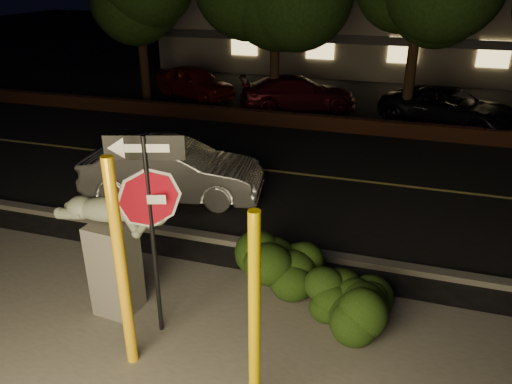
# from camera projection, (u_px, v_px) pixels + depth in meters

# --- Properties ---
(ground) EXTENTS (90.00, 90.00, 0.00)m
(ground) POSITION_uv_depth(u_px,v_px,m) (321.00, 142.00, 16.31)
(ground) COLOR black
(ground) RESTS_ON ground
(road) EXTENTS (80.00, 8.00, 0.01)m
(road) POSITION_uv_depth(u_px,v_px,m) (301.00, 174.00, 13.70)
(road) COLOR black
(road) RESTS_ON ground
(lane_marking) EXTENTS (80.00, 0.12, 0.00)m
(lane_marking) POSITION_uv_depth(u_px,v_px,m) (301.00, 174.00, 13.69)
(lane_marking) COLOR tan
(lane_marking) RESTS_ON road
(curb) EXTENTS (80.00, 0.25, 0.12)m
(curb) POSITION_uv_depth(u_px,v_px,m) (257.00, 245.00, 10.11)
(curb) COLOR #4C4944
(curb) RESTS_ON ground
(brick_wall) EXTENTS (40.00, 0.35, 0.50)m
(brick_wall) POSITION_uv_depth(u_px,v_px,m) (329.00, 123.00, 17.34)
(brick_wall) COLOR #492517
(brick_wall) RESTS_ON ground
(parking_lot) EXTENTS (40.00, 12.00, 0.01)m
(parking_lot) POSITION_uv_depth(u_px,v_px,m) (350.00, 94.00, 22.40)
(parking_lot) COLOR black
(parking_lot) RESTS_ON ground
(building) EXTENTS (22.00, 10.20, 4.00)m
(building) POSITION_uv_depth(u_px,v_px,m) (372.00, 29.00, 28.53)
(building) COLOR gray
(building) RESTS_ON ground
(yellow_pole_left) EXTENTS (0.16, 0.16, 3.14)m
(yellow_pole_left) POSITION_uv_depth(u_px,v_px,m) (121.00, 268.00, 6.57)
(yellow_pole_left) COLOR yellow
(yellow_pole_left) RESTS_ON ground
(yellow_pole_right) EXTENTS (0.14, 0.14, 2.88)m
(yellow_pole_right) POSITION_uv_depth(u_px,v_px,m) (254.00, 322.00, 5.78)
(yellow_pole_right) COLOR #DCB500
(yellow_pole_right) RESTS_ON ground
(signpost) EXTENTS (1.04, 0.35, 3.19)m
(signpost) POSITION_uv_depth(u_px,v_px,m) (149.00, 199.00, 6.89)
(signpost) COLOR black
(signpost) RESTS_ON ground
(sculpture) EXTENTS (2.01, 0.70, 2.14)m
(sculpture) POSITION_uv_depth(u_px,v_px,m) (113.00, 240.00, 7.75)
(sculpture) COLOR #4C4944
(sculpture) RESTS_ON ground
(hedge_center) EXTENTS (2.24, 1.41, 1.08)m
(hedge_center) POSITION_uv_depth(u_px,v_px,m) (283.00, 260.00, 8.69)
(hedge_center) COLOR black
(hedge_center) RESTS_ON ground
(hedge_right) EXTENTS (1.67, 1.18, 0.99)m
(hedge_right) POSITION_uv_depth(u_px,v_px,m) (350.00, 288.00, 8.02)
(hedge_right) COLOR black
(hedge_right) RESTS_ON ground
(hedge_far_right) EXTENTS (1.40, 1.03, 0.88)m
(hedge_far_right) POSITION_uv_depth(u_px,v_px,m) (351.00, 308.00, 7.62)
(hedge_far_right) COLOR black
(hedge_far_right) RESTS_ON ground
(silver_sedan) EXTENTS (4.50, 2.20, 1.42)m
(silver_sedan) POSITION_uv_depth(u_px,v_px,m) (173.00, 170.00, 12.07)
(silver_sedan) COLOR #B3B3B8
(silver_sedan) RESTS_ON ground
(parked_car_red) EXTENTS (4.22, 3.05, 1.34)m
(parked_car_red) POSITION_uv_depth(u_px,v_px,m) (194.00, 82.00, 21.67)
(parked_car_red) COLOR maroon
(parked_car_red) RESTS_ON ground
(parked_car_darkred) EXTENTS (4.96, 3.60, 1.33)m
(parked_car_darkred) POSITION_uv_depth(u_px,v_px,m) (298.00, 93.00, 19.70)
(parked_car_darkred) COLOR #450C15
(parked_car_darkred) RESTS_ON ground
(parked_car_dark) EXTENTS (5.27, 3.90, 1.33)m
(parked_car_dark) POSITION_uv_depth(u_px,v_px,m) (449.00, 108.00, 17.59)
(parked_car_dark) COLOR black
(parked_car_dark) RESTS_ON ground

